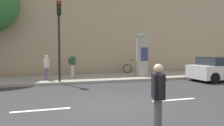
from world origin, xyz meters
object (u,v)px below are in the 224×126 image
Objects in this scene: poster_column at (142,54)px; bicycle_leaning at (134,68)px; pedestrian_near_pole at (158,93)px; parked_car_red at (221,69)px; traffic_light at (59,28)px; pedestrian_with_bag at (72,63)px; pedestrian_in_red_top at (47,66)px.

poster_column is 2.35m from bicycle_leaning.
parked_car_red is (8.19, 6.51, -0.17)m from pedestrian_near_pole.
traffic_light is 7.23m from bicycle_leaning.
pedestrian_near_pole is at bearing -113.17° from poster_column.
poster_column reaches higher than pedestrian_near_pole.
parked_car_red is at bearing -25.12° from pedestrian_with_bag.
poster_column is at bearing 2.44° from pedestrian_in_red_top.
pedestrian_in_red_top reaches higher than parked_car_red.
pedestrian_with_bag is at bearing 93.63° from pedestrian_near_pole.
bicycle_leaning is at bearing 69.43° from pedestrian_near_pole.
bicycle_leaning is 6.18m from parked_car_red.
pedestrian_with_bag reaches higher than pedestrian_in_red_top.
parked_car_red is (9.88, -1.47, -2.41)m from traffic_light.
poster_column is at bearing -17.88° from pedestrian_with_bag.
pedestrian_near_pole is at bearing -110.57° from bicycle_leaning.
pedestrian_with_bag reaches higher than pedestrian_near_pole.
pedestrian_with_bag is at bearing 69.29° from traffic_light.
traffic_light reaches higher than pedestrian_with_bag.
pedestrian_with_bag is (1.02, 2.69, -2.07)m from traffic_light.
traffic_light is 2.89× the size of pedestrian_with_bag.
pedestrian_in_red_top is 7.01m from bicycle_leaning.
parked_car_red is at bearing 38.47° from pedestrian_near_pole.
pedestrian_near_pole is at bearing -86.37° from pedestrian_with_bag.
pedestrian_with_bag reaches higher than bicycle_leaning.
traffic_light is at bearing -151.18° from bicycle_leaning.
pedestrian_near_pole is 1.01× the size of pedestrian_with_bag.
pedestrian_near_pole is 0.37× the size of parked_car_red.
bicycle_leaning is at bearing 130.11° from parked_car_red.
traffic_light is 1.07× the size of parked_car_red.
pedestrian_near_pole is (1.69, -7.98, -2.24)m from traffic_light.
bicycle_leaning is at bearing 6.57° from pedestrian_with_bag.
parked_car_red is at bearing -32.08° from poster_column.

